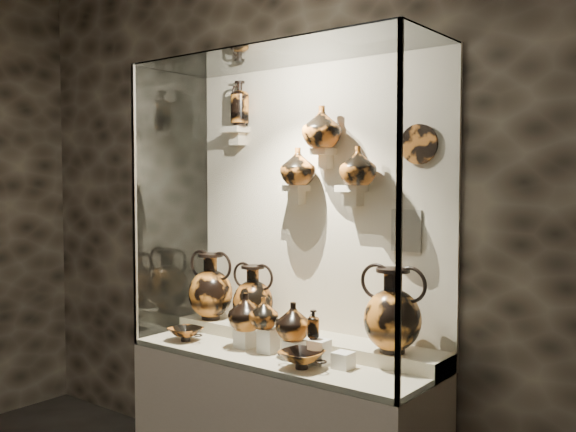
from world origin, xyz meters
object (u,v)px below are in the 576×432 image
at_px(amphora_left, 211,286).
at_px(lekythos_tall, 240,101).
at_px(jug_c, 294,321).
at_px(jug_a, 246,312).
at_px(amphora_mid, 253,295).
at_px(kylix_right, 302,358).
at_px(kylix_left, 186,333).
at_px(ovoid_vase_c, 358,166).
at_px(amphora_right, 392,310).
at_px(lekythos_small, 314,323).
at_px(ovoid_vase_a, 298,166).
at_px(ovoid_vase_b, 322,127).
at_px(jug_b, 264,313).

xyz_separation_m(amphora_left, lekythos_tall, (0.15, 0.10, 1.12)).
bearing_deg(jug_c, jug_a, -158.30).
distance_m(amphora_mid, kylix_right, 0.70).
height_order(kylix_left, kylix_right, kylix_right).
distance_m(kylix_left, ovoid_vase_c, 1.37).
relative_size(jug_a, ovoid_vase_c, 1.01).
xyz_separation_m(amphora_right, lekythos_small, (-0.34, -0.18, -0.08)).
bearing_deg(amphora_mid, lekythos_tall, 171.63).
distance_m(jug_a, ovoid_vase_c, 0.99).
relative_size(lekythos_tall, ovoid_vase_c, 1.50).
height_order(amphora_mid, jug_a, amphora_mid).
xyz_separation_m(jug_a, lekythos_tall, (-0.30, 0.29, 1.19)).
bearing_deg(jug_c, ovoid_vase_a, 139.47).
bearing_deg(amphora_left, ovoid_vase_b, -5.64).
bearing_deg(amphora_left, jug_c, -21.89).
height_order(amphora_right, kylix_right, amphora_right).
relative_size(amphora_mid, ovoid_vase_a, 1.72).
relative_size(amphora_right, ovoid_vase_b, 1.89).
xyz_separation_m(amphora_right, ovoid_vase_a, (-0.63, 0.07, 0.71)).
bearing_deg(kylix_left, jug_a, 30.33).
distance_m(jug_a, jug_c, 0.31).
relative_size(amphora_mid, kylix_right, 1.33).
height_order(amphora_left, ovoid_vase_a, ovoid_vase_a).
bearing_deg(ovoid_vase_c, kylix_right, -117.76).
xyz_separation_m(amphora_mid, jug_a, (0.12, -0.20, -0.05)).
bearing_deg(kylix_right, jug_a, -179.33).
distance_m(amphora_left, ovoid_vase_a, 0.95).
bearing_deg(amphora_right, ovoid_vase_a, -171.30).
bearing_deg(amphora_right, lekythos_small, -137.61).
bearing_deg(kylix_left, lekythos_small, 23.20).
xyz_separation_m(amphora_left, ovoid_vase_c, (1.00, 0.07, 0.72)).
bearing_deg(amphora_left, amphora_mid, -6.65).
xyz_separation_m(lekythos_small, ovoid_vase_c, (0.10, 0.25, 0.79)).
relative_size(jug_a, lekythos_small, 1.24).
bearing_deg(jug_b, amphora_right, 1.76).
height_order(lekythos_tall, ovoid_vase_b, lekythos_tall).
xyz_separation_m(amphora_left, amphora_right, (1.24, -0.01, 0.01)).
xyz_separation_m(jug_c, ovoid_vase_b, (0.02, 0.22, 1.01)).
height_order(amphora_right, ovoid_vase_b, ovoid_vase_b).
bearing_deg(lekythos_small, lekythos_tall, 153.51).
bearing_deg(lekythos_small, ovoid_vase_c, 62.39).
bearing_deg(jug_c, amphora_right, 35.47).
height_order(jug_c, kylix_right, jug_c).
distance_m(jug_b, kylix_right, 0.39).
bearing_deg(amphora_right, jug_c, -147.15).
bearing_deg(lekythos_small, jug_b, 176.02).
xyz_separation_m(jug_c, ovoid_vase_c, (0.24, 0.23, 0.80)).
height_order(amphora_right, kylix_left, amphora_right).
bearing_deg(ovoid_vase_a, amphora_mid, -156.27).
relative_size(lekythos_small, ovoid_vase_b, 0.74).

